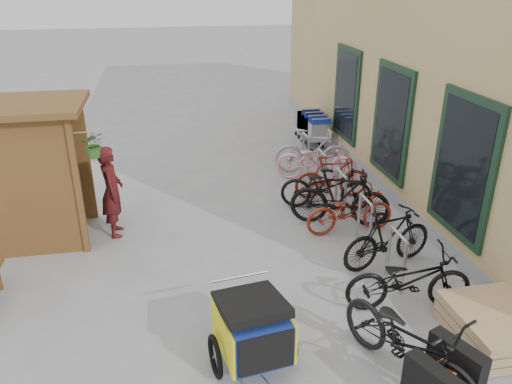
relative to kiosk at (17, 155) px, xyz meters
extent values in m
plane|color=#9C9C9E|center=(3.28, -2.47, -1.55)|extent=(80.00, 80.00, 0.00)
cube|color=tan|center=(9.78, 2.03, 1.95)|extent=(6.00, 13.00, 7.00)
cube|color=#9C9C9E|center=(6.86, 2.03, -1.40)|extent=(0.18, 13.00, 0.30)
cube|color=black|center=(6.75, -1.97, 0.05)|extent=(0.06, 1.50, 2.20)
cube|color=black|center=(6.72, -1.97, 0.05)|extent=(0.02, 1.25, 1.95)
cube|color=black|center=(6.75, 0.53, 0.05)|extent=(0.06, 1.50, 2.20)
cube|color=black|center=(6.72, 0.53, 0.05)|extent=(0.02, 1.25, 1.95)
cube|color=black|center=(6.75, 3.03, 0.05)|extent=(0.06, 1.50, 2.20)
cube|color=black|center=(6.72, 3.03, 0.05)|extent=(0.02, 1.25, 1.95)
cube|color=brown|center=(0.98, -0.62, -0.40)|extent=(0.09, 0.09, 2.30)
cube|color=brown|center=(0.98, 0.68, -0.40)|extent=(0.09, 0.09, 2.30)
cube|color=brown|center=(0.08, -0.59, -0.40)|extent=(1.80, 0.05, 2.30)
cube|color=brown|center=(0.08, 0.65, -0.40)|extent=(1.80, 0.05, 2.30)
cube|color=brown|center=(0.08, 0.03, 0.80)|extent=(2.15, 1.65, 0.10)
cube|color=brown|center=(-0.12, 0.03, -0.65)|extent=(1.30, 1.15, 0.04)
cube|color=brown|center=(-0.12, 0.03, -0.05)|extent=(1.30, 1.15, 0.04)
cylinder|color=#A5A8AD|center=(1.16, -0.62, 0.50)|extent=(0.36, 0.02, 0.02)
imported|color=#335D20|center=(1.31, -0.62, 0.30)|extent=(0.38, 0.33, 0.42)
cylinder|color=#A5A8AD|center=(5.58, -2.72, -1.13)|extent=(0.05, 0.05, 0.84)
cylinder|color=#A5A8AD|center=(5.58, -2.22, -1.13)|extent=(0.05, 0.05, 0.84)
cylinder|color=#A5A8AD|center=(5.58, -2.47, -0.71)|extent=(0.05, 0.50, 0.05)
cylinder|color=#A5A8AD|center=(5.58, -1.52, -1.13)|extent=(0.05, 0.05, 0.84)
cylinder|color=#A5A8AD|center=(5.58, -1.02, -1.13)|extent=(0.05, 0.05, 0.84)
cylinder|color=#A5A8AD|center=(5.58, -1.27, -0.71)|extent=(0.05, 0.50, 0.05)
cylinder|color=#A5A8AD|center=(5.58, -0.32, -1.13)|extent=(0.05, 0.05, 0.84)
cylinder|color=#A5A8AD|center=(5.58, 0.18, -1.13)|extent=(0.05, 0.05, 0.84)
cylinder|color=#A5A8AD|center=(5.58, -0.07, -0.71)|extent=(0.05, 0.50, 0.05)
cylinder|color=#A5A8AD|center=(5.58, 0.88, -1.13)|extent=(0.05, 0.05, 0.84)
cylinder|color=#A5A8AD|center=(5.58, 1.38, -1.13)|extent=(0.05, 0.05, 0.84)
cylinder|color=#A5A8AD|center=(5.58, 1.13, -0.71)|extent=(0.05, 0.50, 0.05)
cylinder|color=#A5A8AD|center=(5.58, 2.08, -1.13)|extent=(0.05, 0.05, 0.84)
cylinder|color=#A5A8AD|center=(5.58, 2.58, -1.13)|extent=(0.05, 0.05, 0.84)
cylinder|color=#A5A8AD|center=(5.58, 2.33, -0.71)|extent=(0.05, 0.50, 0.05)
cube|color=tan|center=(6.28, -3.87, -1.48)|extent=(1.00, 1.20, 0.12)
cube|color=tan|center=(6.28, -3.87, -1.34)|extent=(1.00, 1.20, 0.12)
cube|color=tan|center=(6.28, -3.87, -1.20)|extent=(1.00, 1.20, 0.12)
cube|color=silver|center=(6.28, 3.76, -1.01)|extent=(0.50, 0.77, 0.47)
cube|color=#172C9B|center=(6.28, 3.37, -0.69)|extent=(0.50, 0.04, 0.16)
cylinder|color=silver|center=(6.28, 3.35, -0.63)|extent=(0.52, 0.03, 0.03)
cylinder|color=black|center=(6.08, 3.45, -1.50)|extent=(0.04, 0.11, 0.11)
cube|color=silver|center=(6.28, 4.08, -1.01)|extent=(0.50, 0.77, 0.47)
cube|color=#172C9B|center=(6.28, 3.69, -0.69)|extent=(0.50, 0.04, 0.16)
cylinder|color=silver|center=(6.28, 3.66, -0.63)|extent=(0.52, 0.03, 0.03)
cylinder|color=black|center=(6.08, 3.76, -1.50)|extent=(0.04, 0.11, 0.11)
cube|color=silver|center=(6.28, 4.40, -1.01)|extent=(0.50, 0.77, 0.47)
cube|color=#172C9B|center=(6.28, 4.01, -0.69)|extent=(0.50, 0.04, 0.16)
cylinder|color=silver|center=(6.28, 3.98, -0.63)|extent=(0.52, 0.03, 0.03)
cylinder|color=black|center=(6.08, 4.08, -1.50)|extent=(0.04, 0.11, 0.11)
cube|color=silver|center=(6.28, 4.71, -1.01)|extent=(0.50, 0.77, 0.47)
cube|color=#172C9B|center=(6.28, 4.32, -0.69)|extent=(0.50, 0.04, 0.16)
cylinder|color=silver|center=(6.28, 4.30, -0.63)|extent=(0.52, 0.03, 0.03)
cylinder|color=black|center=(6.08, 4.40, -1.50)|extent=(0.04, 0.11, 0.11)
cube|color=#1C379B|center=(3.22, -3.71, -1.05)|extent=(0.79, 0.97, 0.52)
cube|color=yellow|center=(2.86, -3.77, -1.05)|extent=(0.16, 0.88, 0.52)
cube|color=yellow|center=(3.57, -3.66, -1.05)|extent=(0.16, 0.88, 0.52)
cube|color=black|center=(3.29, -4.17, -1.01)|extent=(0.62, 0.13, 0.47)
cube|color=black|center=(3.21, -3.66, -0.73)|extent=(0.85, 0.95, 0.25)
torus|color=black|center=(2.77, -3.78, -1.31)|extent=(0.14, 0.52, 0.51)
torus|color=black|center=(3.66, -3.65, -1.31)|extent=(0.14, 0.52, 0.51)
cylinder|color=#B7B7BC|center=(3.14, -3.23, -0.64)|extent=(0.71, 0.14, 0.03)
imported|color=black|center=(4.88, -4.25, -1.05)|extent=(1.35, 2.04, 1.01)
cube|color=black|center=(5.28, -4.57, -1.10)|extent=(0.41, 0.67, 0.45)
cube|color=#E44C15|center=(5.07, -4.71, -1.05)|extent=(0.18, 0.21, 0.12)
imported|color=maroon|center=(1.42, -0.07, -0.74)|extent=(0.43, 0.62, 1.63)
imported|color=black|center=(5.49, -3.04, -1.10)|extent=(1.79, 0.81, 0.91)
imported|color=black|center=(5.69, -1.95, -1.07)|extent=(1.68, 0.81, 0.97)
imported|color=maroon|center=(5.50, -0.79, -1.13)|extent=(1.62, 0.62, 0.84)
imported|color=black|center=(5.42, -0.47, -1.01)|extent=(1.87, 1.09, 1.09)
imported|color=black|center=(5.40, 0.24, -1.09)|extent=(1.87, 1.09, 0.93)
imported|color=maroon|center=(5.66, 0.70, -1.09)|extent=(1.55, 0.52, 0.92)
imported|color=pink|center=(5.65, 1.67, -1.08)|extent=(1.90, 1.20, 0.94)
imported|color=#A7A7AC|center=(5.69, 2.13, -1.03)|extent=(1.81, 0.85, 1.05)
camera|label=1|loc=(2.40, -8.25, 2.71)|focal=35.00mm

